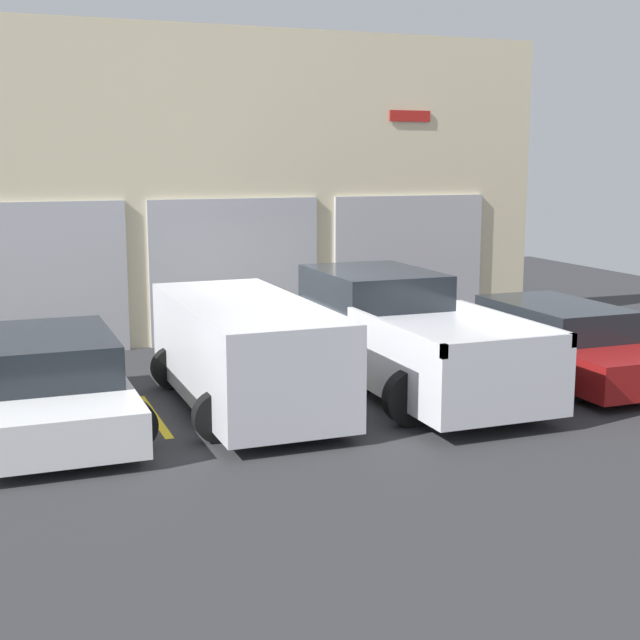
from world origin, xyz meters
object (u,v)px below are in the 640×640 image
at_px(sedan_white, 52,383).
at_px(sedan_side, 245,350).
at_px(pickup_truck, 405,335).
at_px(van_right, 557,341).

relative_size(sedan_white, sedan_side, 0.98).
height_order(pickup_truck, van_right, pickup_truck).
distance_m(sedan_side, van_right, 5.34).
xyz_separation_m(pickup_truck, van_right, (2.67, -0.24, -0.24)).
relative_size(pickup_truck, sedan_side, 1.19).
distance_m(pickup_truck, sedan_side, 2.68).
xyz_separation_m(sedan_side, van_right, (5.33, 0.03, -0.27)).
distance_m(sedan_white, van_right, 8.00).
bearing_deg(sedan_side, sedan_white, 179.38).
height_order(sedan_white, van_right, sedan_white).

